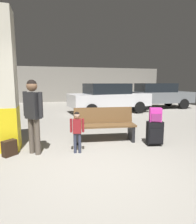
{
  "coord_description": "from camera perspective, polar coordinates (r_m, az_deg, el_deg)",
  "views": [
    {
      "loc": [
        -0.94,
        -3.08,
        1.55
      ],
      "look_at": [
        0.26,
        1.3,
        0.85
      ],
      "focal_mm": 30.7,
      "sensor_mm": 36.0,
      "label": 1
    }
  ],
  "objects": [
    {
      "name": "ground_plane",
      "position": [
        7.32,
        -7.53,
        -3.95
      ],
      "size": [
        18.0,
        18.0,
        0.1
      ],
      "primitive_type": "cube",
      "color": "gray"
    },
    {
      "name": "garage_back_wall",
      "position": [
        15.97,
        -11.99,
        8.01
      ],
      "size": [
        18.0,
        0.12,
        2.8
      ],
      "primitive_type": "cube",
      "color": "gray",
      "rests_on": "ground_plane"
    },
    {
      "name": "structural_pillar",
      "position": [
        4.8,
        -26.54,
        7.84
      ],
      "size": [
        0.57,
        0.57,
        3.12
      ],
      "color": "yellow",
      "rests_on": "ground_plane"
    },
    {
      "name": "bench",
      "position": [
        5.09,
        1.91,
        -3.82
      ],
      "size": [
        1.65,
        0.72,
        0.89
      ],
      "color": "brown",
      "rests_on": "ground_plane"
    },
    {
      "name": "suitcase",
      "position": [
        4.95,
        16.55,
        -6.0
      ],
      "size": [
        0.41,
        0.29,
        0.6
      ],
      "color": "black",
      "rests_on": "ground_plane"
    },
    {
      "name": "backpack_bright",
      "position": [
        4.85,
        16.77,
        -0.85
      ],
      "size": [
        0.32,
        0.27,
        0.34
      ],
      "color": "#D833A5",
      "rests_on": "suitcase"
    },
    {
      "name": "child",
      "position": [
        4.22,
        -6.26,
        -4.7
      ],
      "size": [
        0.31,
        0.21,
        0.93
      ],
      "color": "#33384C",
      "rests_on": "ground_plane"
    },
    {
      "name": "adult",
      "position": [
        4.3,
        -18.8,
        0.88
      ],
      "size": [
        0.42,
        0.42,
        1.61
      ],
      "color": "brown",
      "rests_on": "ground_plane"
    },
    {
      "name": "backpack_dark_floor",
      "position": [
        4.56,
        -24.91,
        -9.74
      ],
      "size": [
        0.32,
        0.31,
        0.34
      ],
      "color": "black",
      "rests_on": "ground_plane"
    },
    {
      "name": "parked_car_side",
      "position": [
        12.34,
        17.07,
        4.9
      ],
      "size": [
        4.17,
        1.94,
        1.51
      ],
      "color": "slate",
      "rests_on": "ground_plane"
    },
    {
      "name": "parked_car_near",
      "position": [
        9.93,
        3.18,
        4.43
      ],
      "size": [
        4.29,
        2.22,
        1.51
      ],
      "color": "silver",
      "rests_on": "ground_plane"
    }
  ]
}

